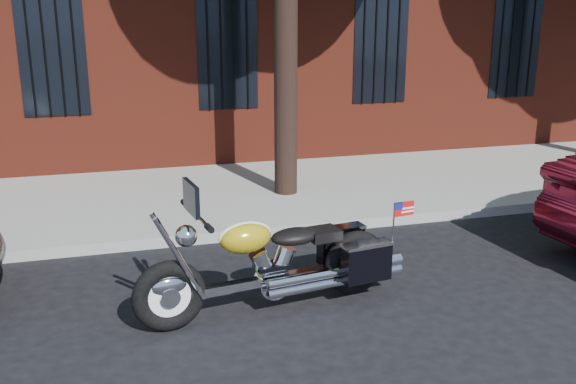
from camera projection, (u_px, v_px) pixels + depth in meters
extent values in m
plane|color=black|center=(310.00, 273.00, 7.56)|extent=(120.00, 120.00, 0.00)
cube|color=gray|center=(280.00, 230.00, 8.82)|extent=(40.00, 0.16, 0.15)
cube|color=gray|center=(251.00, 193.00, 10.56)|extent=(40.00, 3.60, 0.15)
cube|color=black|center=(227.00, 54.00, 11.67)|extent=(1.10, 0.14, 2.00)
cylinder|color=black|center=(228.00, 54.00, 11.60)|extent=(0.04, 0.04, 2.00)
cylinder|color=black|center=(286.00, 43.00, 9.68)|extent=(0.36, 0.36, 5.00)
torus|color=black|center=(169.00, 296.00, 6.13)|extent=(0.74, 0.26, 0.72)
torus|color=black|center=(355.00, 263.00, 6.93)|extent=(0.74, 0.26, 0.72)
cylinder|color=white|center=(169.00, 296.00, 6.13)|extent=(0.54, 0.14, 0.54)
cylinder|color=white|center=(355.00, 263.00, 6.93)|extent=(0.54, 0.14, 0.54)
ellipsoid|color=white|center=(168.00, 286.00, 6.10)|extent=(0.40, 0.19, 0.21)
ellipsoid|color=gold|center=(356.00, 251.00, 6.90)|extent=(0.40, 0.20, 0.21)
cube|color=white|center=(268.00, 280.00, 6.54)|extent=(1.61, 0.34, 0.09)
cylinder|color=white|center=(273.00, 281.00, 6.57)|extent=(0.37, 0.24, 0.34)
cylinder|color=white|center=(328.00, 279.00, 6.60)|extent=(1.35, 0.29, 0.10)
ellipsoid|color=gold|center=(245.00, 238.00, 6.31)|extent=(0.57, 0.38, 0.31)
ellipsoid|color=black|center=(295.00, 236.00, 6.54)|extent=(0.56, 0.38, 0.17)
cube|color=black|center=(341.00, 244.00, 7.13)|extent=(0.54, 0.25, 0.41)
cube|color=black|center=(367.00, 262.00, 6.64)|extent=(0.54, 0.25, 0.41)
cylinder|color=white|center=(196.00, 215.00, 6.04)|extent=(0.16, 0.84, 0.04)
sphere|color=white|center=(186.00, 236.00, 6.05)|extent=(0.24, 0.24, 0.22)
cube|color=black|center=(191.00, 198.00, 5.97)|extent=(0.11, 0.43, 0.30)
cube|color=red|center=(404.00, 209.00, 6.61)|extent=(0.24, 0.05, 0.15)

